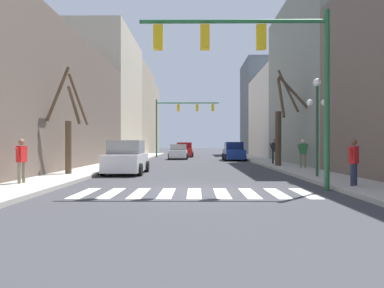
% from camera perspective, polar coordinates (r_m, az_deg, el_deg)
% --- Properties ---
extents(ground_plane, '(240.00, 240.00, 0.00)m').
position_cam_1_polar(ground_plane, '(12.66, 0.36, -7.30)').
color(ground_plane, '#38383D').
extents(sidewalk_left, '(2.35, 90.00, 0.15)m').
position_cam_1_polar(sidewalk_left, '(14.02, -25.16, -6.28)').
color(sidewalk_left, '#ADA89E').
rests_on(sidewalk_left, ground_plane).
extents(sidewalk_right, '(2.35, 90.00, 0.15)m').
position_cam_1_polar(sidewalk_right, '(13.98, 25.95, -6.30)').
color(sidewalk_right, '#ADA89E').
rests_on(sidewalk_right, ground_plane).
extents(building_row_left, '(6.00, 67.05, 13.99)m').
position_cam_1_polar(building_row_left, '(44.72, -12.70, 5.49)').
color(building_row_left, '#66564C').
rests_on(building_row_left, ground_plane).
extents(building_row_right, '(6.00, 53.73, 13.65)m').
position_cam_1_polar(building_row_right, '(36.36, 16.87, 6.59)').
color(building_row_right, '#66564C').
rests_on(building_row_right, ground_plane).
extents(crosswalk_stripes, '(7.65, 2.60, 0.01)m').
position_cam_1_polar(crosswalk_stripes, '(12.31, 0.35, -7.50)').
color(crosswalk_stripes, white).
rests_on(crosswalk_stripes, ground_plane).
extents(traffic_signal_near, '(6.57, 0.28, 6.25)m').
position_cam_1_polar(traffic_signal_near, '(13.45, 9.88, 13.00)').
color(traffic_signal_near, '#236038').
rests_on(traffic_signal_near, ground_plane).
extents(traffic_signal_far, '(7.44, 0.28, 6.80)m').
position_cam_1_polar(traffic_signal_far, '(44.06, -1.95, 4.56)').
color(traffic_signal_far, '#236038').
rests_on(traffic_signal_far, ground_plane).
extents(street_lamp_right_corner, '(0.95, 0.36, 4.40)m').
position_cam_1_polar(street_lamp_right_corner, '(17.77, 18.53, 5.35)').
color(street_lamp_right_corner, '#1E4C2D').
rests_on(street_lamp_right_corner, sidewalk_right).
extents(car_at_intersection, '(1.98, 4.67, 1.55)m').
position_cam_1_polar(car_at_intersection, '(39.15, -2.06, -1.23)').
color(car_at_intersection, white).
rests_on(car_at_intersection, ground_plane).
extents(car_parked_left_far, '(2.15, 4.79, 1.75)m').
position_cam_1_polar(car_parked_left_far, '(45.63, -1.14, -0.94)').
color(car_parked_left_far, red).
rests_on(car_parked_left_far, ground_plane).
extents(car_driving_away_lane, '(2.07, 4.15, 1.79)m').
position_cam_1_polar(car_driving_away_lane, '(20.28, -9.98, -2.17)').
color(car_driving_away_lane, white).
rests_on(car_driving_away_lane, ground_plane).
extents(car_parked_left_near, '(2.02, 4.77, 1.77)m').
position_cam_1_polar(car_parked_left_near, '(36.24, 6.36, -1.20)').
color(car_parked_left_near, navy).
rests_on(car_parked_left_near, ground_plane).
extents(pedestrian_near_right_corner, '(0.26, 0.71, 1.64)m').
position_cam_1_polar(pedestrian_near_right_corner, '(15.34, -24.54, -1.81)').
color(pedestrian_near_right_corner, '#7A705B').
rests_on(pedestrian_near_right_corner, sidewalk_left).
extents(pedestrian_waiting_at_curb, '(0.56, 0.55, 1.63)m').
position_cam_1_polar(pedestrian_waiting_at_curb, '(14.22, 23.43, -1.98)').
color(pedestrian_waiting_at_curb, '#282D47').
rests_on(pedestrian_waiting_at_curb, sidewalk_right).
extents(pedestrian_crossing_street, '(0.75, 0.30, 1.75)m').
position_cam_1_polar(pedestrian_crossing_street, '(23.90, 16.55, -0.99)').
color(pedestrian_crossing_street, '#7A705B').
rests_on(pedestrian_crossing_street, sidewalk_right).
extents(pedestrian_on_right_sidewalk, '(0.74, 0.46, 1.83)m').
position_cam_1_polar(pedestrian_on_right_sidewalk, '(28.12, 12.53, -0.73)').
color(pedestrian_on_right_sidewalk, black).
rests_on(pedestrian_on_right_sidewalk, sidewalk_right).
extents(street_tree_left_mid, '(1.54, 2.01, 5.25)m').
position_cam_1_polar(street_tree_left_mid, '(19.46, -18.28, 2.41)').
color(street_tree_left_mid, brown).
rests_on(street_tree_left_mid, sidewalk_left).
extents(street_tree_right_near, '(2.22, 1.80, 6.42)m').
position_cam_1_polar(street_tree_right_near, '(25.60, 13.48, 2.94)').
color(street_tree_right_near, '#473828').
rests_on(street_tree_right_near, sidewalk_right).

